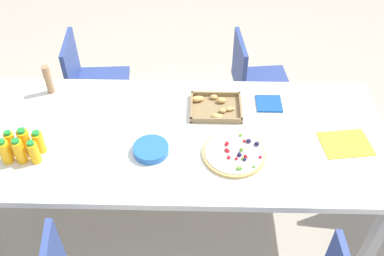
% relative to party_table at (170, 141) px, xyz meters
% --- Properties ---
extents(ground_plane, '(12.00, 12.00, 0.00)m').
position_rel_party_table_xyz_m(ground_plane, '(0.00, 0.00, -0.70)').
color(ground_plane, '#B2A899').
extents(party_table, '(2.40, 0.96, 0.76)m').
position_rel_party_table_xyz_m(party_table, '(0.00, 0.00, 0.00)').
color(party_table, silver).
rests_on(party_table, ground_plane).
extents(chair_far_left, '(0.43, 0.43, 0.83)m').
position_rel_party_table_xyz_m(chair_far_left, '(-0.64, 0.82, -0.20)').
color(chair_far_left, '#33478C').
rests_on(chair_far_left, ground_plane).
extents(chair_far_right, '(0.44, 0.44, 0.83)m').
position_rel_party_table_xyz_m(chair_far_right, '(0.56, 0.85, -0.20)').
color(chair_far_right, '#33478C').
rests_on(chair_far_right, ground_plane).
extents(juice_bottle_0, '(0.06, 0.06, 0.14)m').
position_rel_party_table_xyz_m(juice_bottle_0, '(-0.82, -0.21, 0.13)').
color(juice_bottle_0, '#FAAF14').
rests_on(juice_bottle_0, party_table).
extents(juice_bottle_1, '(0.06, 0.06, 0.15)m').
position_rel_party_table_xyz_m(juice_bottle_1, '(-0.74, -0.21, 0.13)').
color(juice_bottle_1, '#F9AC14').
rests_on(juice_bottle_1, party_table).
extents(juice_bottle_2, '(0.05, 0.05, 0.14)m').
position_rel_party_table_xyz_m(juice_bottle_2, '(-0.67, -0.21, 0.12)').
color(juice_bottle_2, '#F9AE14').
rests_on(juice_bottle_2, party_table).
extents(juice_bottle_3, '(0.05, 0.05, 0.13)m').
position_rel_party_table_xyz_m(juice_bottle_3, '(-0.81, -0.14, 0.12)').
color(juice_bottle_3, '#F9AE14').
rests_on(juice_bottle_3, party_table).
extents(juice_bottle_4, '(0.06, 0.06, 0.15)m').
position_rel_party_table_xyz_m(juice_bottle_4, '(-0.74, -0.14, 0.13)').
color(juice_bottle_4, '#FAAC14').
rests_on(juice_bottle_4, party_table).
extents(juice_bottle_5, '(0.06, 0.06, 0.14)m').
position_rel_party_table_xyz_m(juice_bottle_5, '(-0.67, -0.14, 0.12)').
color(juice_bottle_5, '#FAAE14').
rests_on(juice_bottle_5, party_table).
extents(fruit_pizza, '(0.33, 0.33, 0.05)m').
position_rel_party_table_xyz_m(fruit_pizza, '(0.35, -0.15, 0.07)').
color(fruit_pizza, tan).
rests_on(fruit_pizza, party_table).
extents(snack_tray, '(0.30, 0.25, 0.04)m').
position_rel_party_table_xyz_m(snack_tray, '(0.26, 0.21, 0.07)').
color(snack_tray, olive).
rests_on(snack_tray, party_table).
extents(plate_stack, '(0.19, 0.19, 0.04)m').
position_rel_party_table_xyz_m(plate_stack, '(-0.09, -0.14, 0.08)').
color(plate_stack, blue).
rests_on(plate_stack, party_table).
extents(napkin_stack, '(0.15, 0.15, 0.01)m').
position_rel_party_table_xyz_m(napkin_stack, '(0.58, 0.26, 0.06)').
color(napkin_stack, '#194CA5').
rests_on(napkin_stack, party_table).
extents(cardboard_tube, '(0.04, 0.04, 0.19)m').
position_rel_party_table_xyz_m(cardboard_tube, '(-0.74, 0.35, 0.15)').
color(cardboard_tube, '#9E7A56').
rests_on(cardboard_tube, party_table).
extents(paper_folder, '(0.28, 0.23, 0.01)m').
position_rel_party_table_xyz_m(paper_folder, '(0.95, -0.06, 0.06)').
color(paper_folder, yellow).
rests_on(paper_folder, party_table).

